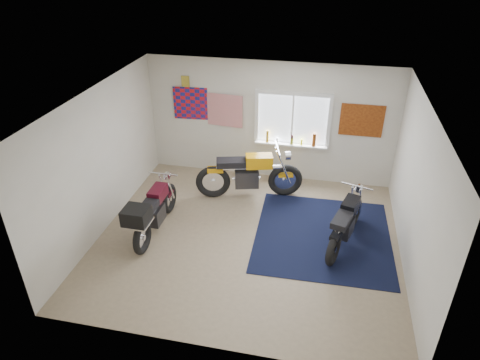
% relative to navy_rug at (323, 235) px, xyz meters
% --- Properties ---
extents(ground, '(5.50, 5.50, 0.00)m').
position_rel_navy_rug_xyz_m(ground, '(-1.37, -0.38, -0.01)').
color(ground, '#9E896B').
rests_on(ground, ground).
extents(room_shell, '(5.50, 5.50, 5.50)m').
position_rel_navy_rug_xyz_m(room_shell, '(-1.37, -0.38, 1.63)').
color(room_shell, white).
rests_on(room_shell, ground).
extents(navy_rug, '(2.56, 2.66, 0.01)m').
position_rel_navy_rug_xyz_m(navy_rug, '(0.00, 0.00, 0.00)').
color(navy_rug, black).
rests_on(navy_rug, ground).
extents(window_assembly, '(1.66, 0.17, 1.26)m').
position_rel_navy_rug_xyz_m(window_assembly, '(-0.87, 2.09, 1.36)').
color(window_assembly, white).
rests_on(window_assembly, room_shell).
extents(oil_bottles, '(1.11, 0.09, 0.30)m').
position_rel_navy_rug_xyz_m(oil_bottles, '(-0.79, 2.02, 1.02)').
color(oil_bottles, '#976E16').
rests_on(oil_bottles, window_assembly).
extents(flag_display, '(1.60, 0.10, 1.17)m').
position_rel_navy_rug_xyz_m(flag_display, '(-3.27, 2.10, 2.14)').
color(flag_display, red).
rests_on(flag_display, room_shell).
extents(triumph_poster, '(0.90, 0.03, 0.70)m').
position_rel_navy_rug_xyz_m(triumph_poster, '(0.58, 2.10, 1.54)').
color(triumph_poster, '#A54C14').
rests_on(triumph_poster, room_shell).
extents(yellow_triumph, '(2.25, 0.85, 1.15)m').
position_rel_navy_rug_xyz_m(yellow_triumph, '(-1.64, 1.12, 0.50)').
color(yellow_triumph, black).
rests_on(yellow_triumph, ground).
extents(black_chrome_bike, '(0.76, 1.85, 0.98)m').
position_rel_navy_rug_xyz_m(black_chrome_bike, '(0.37, -0.13, 0.42)').
color(black_chrome_bike, black).
rests_on(black_chrome_bike, navy_rug).
extents(maroon_tourer, '(0.59, 1.94, 0.99)m').
position_rel_navy_rug_xyz_m(maroon_tourer, '(-3.13, -0.62, 0.51)').
color(maroon_tourer, black).
rests_on(maroon_tourer, ground).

